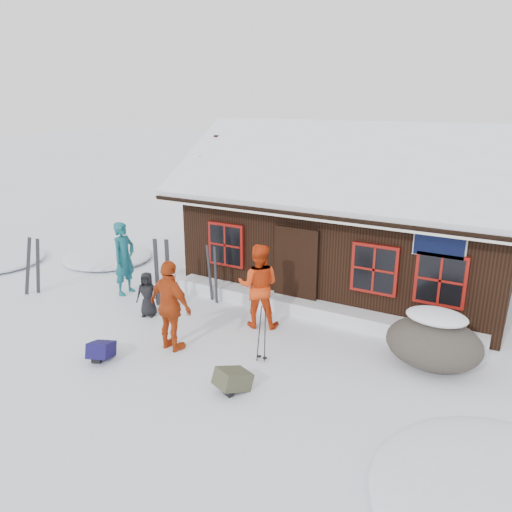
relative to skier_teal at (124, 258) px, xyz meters
The scene contains 15 objects.
ground 3.76m from the skier_teal, 18.53° to the right, with size 120.00×120.00×0.00m, color white.
mountain_hut 6.28m from the skier_teal, 37.76° to the left, with size 8.90×6.09×4.42m.
snow_drift 5.12m from the skier_teal, 12.52° to the left, with size 7.60×0.60×0.35m, color white.
snow_mounds 5.23m from the skier_teal, ahead, with size 20.60×13.20×0.48m.
skier_teal is the anchor object (origin of this frame).
skier_orange_left 4.02m from the skier_teal, ahead, with size 0.94×0.73×1.93m, color red.
skier_orange_right 3.55m from the skier_teal, 31.56° to the right, with size 1.12×0.47×1.91m, color #B23B12.
skier_crouched 1.74m from the skier_teal, 29.14° to the right, with size 0.53×0.35×1.09m, color black.
boulder 7.84m from the skier_teal, ahead, with size 1.80×1.35×1.06m.
ski_pair_left 2.40m from the skier_teal, 149.38° to the right, with size 0.54×0.29×1.59m.
ski_pair_mid 2.42m from the skier_teal, 16.60° to the left, with size 0.41×0.17×1.51m.
ski_pair_right 1.43m from the skier_teal, ahead, with size 0.38×0.15×1.78m.
ski_poles 5.08m from the skier_teal, 15.87° to the right, with size 0.21×0.11×1.20m.
backpack_blue 3.67m from the skier_teal, 54.36° to the right, with size 0.41×0.54×0.30m, color #141045.
backpack_olive 5.62m from the skier_teal, 27.47° to the right, with size 0.44×0.58×0.31m, color #41412F.
Camera 1 is at (5.65, -7.92, 4.96)m, focal length 35.00 mm.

